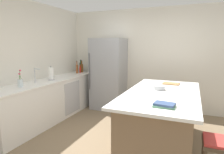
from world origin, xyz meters
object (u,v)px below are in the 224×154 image
at_px(kitchen_island, 161,119).
at_px(bar_stool, 220,150).
at_px(cookbook_stack, 164,105).
at_px(vinegar_bottle, 77,68).
at_px(flower_vase, 20,82).
at_px(cutting_board, 171,84).
at_px(wine_bottle, 81,67).
at_px(sink_faucet, 35,75).
at_px(refrigerator, 109,74).
at_px(paper_towel_roll, 51,74).
at_px(hot_sauce_bottle, 80,70).
at_px(mixing_bowl, 159,88).
at_px(whiskey_bottle, 82,68).

height_order(kitchen_island, bar_stool, kitchen_island).
bearing_deg(cookbook_stack, kitchen_island, 99.91).
xyz_separation_m(vinegar_bottle, cookbook_stack, (2.63, -2.19, -0.09)).
distance_m(flower_vase, cutting_board, 2.82).
bearing_deg(wine_bottle, kitchen_island, -33.66).
relative_size(sink_faucet, wine_bottle, 0.87).
distance_m(refrigerator, bar_stool, 3.38).
bearing_deg(vinegar_bottle, flower_vase, -88.82).
distance_m(paper_towel_roll, hot_sauce_bottle, 1.25).
height_order(flower_vase, mixing_bowl, flower_vase).
bearing_deg(vinegar_bottle, sink_faucet, -91.14).
bearing_deg(cookbook_stack, whiskey_bottle, 137.54).
xyz_separation_m(whiskey_bottle, hot_sauce_bottle, (0.00, -0.09, -0.04)).
bearing_deg(cutting_board, whiskey_bottle, 160.56).
xyz_separation_m(paper_towel_roll, cookbook_stack, (2.57, -1.04, -0.10)).
relative_size(bar_stool, vinegar_bottle, 1.92).
bearing_deg(whiskey_bottle, paper_towel_roll, -88.46).
distance_m(vinegar_bottle, cutting_board, 2.66).
distance_m(flower_vase, wine_bottle, 2.23).
distance_m(refrigerator, cutting_board, 1.87).
bearing_deg(flower_vase, bar_stool, -5.17).
relative_size(whiskey_bottle, hot_sauce_bottle, 1.53).
xyz_separation_m(refrigerator, sink_faucet, (-0.92, -1.64, 0.15)).
bearing_deg(sink_faucet, cookbook_stack, -14.37).
bearing_deg(paper_towel_roll, wine_bottle, 94.88).
relative_size(kitchen_island, flower_vase, 6.77).
bearing_deg(wine_bottle, flower_vase, -87.54).
relative_size(flower_vase, mixing_bowl, 1.57).
height_order(refrigerator, hot_sauce_bottle, refrigerator).
distance_m(refrigerator, vinegar_bottle, 0.90).
distance_m(wine_bottle, mixing_bowl, 2.92).
distance_m(paper_towel_roll, vinegar_bottle, 1.14).
relative_size(paper_towel_roll, cookbook_stack, 1.20).
height_order(vinegar_bottle, cutting_board, vinegar_bottle).
relative_size(refrigerator, cutting_board, 5.92).
bearing_deg(wine_bottle, cutting_board, -20.44).
bearing_deg(sink_faucet, mixing_bowl, 5.47).
bearing_deg(sink_faucet, bar_stool, -12.70).
xyz_separation_m(sink_faucet, hot_sauce_bottle, (0.06, 1.61, -0.07)).
distance_m(kitchen_island, vinegar_bottle, 2.93).
xyz_separation_m(wine_bottle, cutting_board, (2.62, -0.98, -0.12)).
relative_size(bar_stool, cookbook_stack, 2.48).
distance_m(refrigerator, hot_sauce_bottle, 0.86).
xyz_separation_m(wine_bottle, hot_sauce_bottle, (0.09, -0.17, -0.06)).
height_order(flower_vase, cutting_board, flower_vase).
xyz_separation_m(kitchen_island, cutting_board, (0.06, 0.73, 0.47)).
height_order(refrigerator, whiskey_bottle, refrigerator).
bearing_deg(refrigerator, flower_vase, -112.08).
bearing_deg(cookbook_stack, flower_vase, 174.86).
distance_m(flower_vase, mixing_bowl, 2.48).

